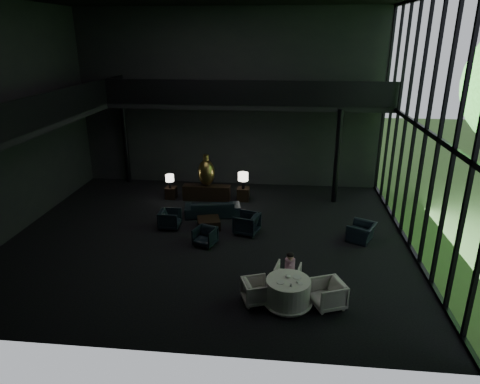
# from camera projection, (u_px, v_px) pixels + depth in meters

# --- Properties ---
(floor) EXTENTS (14.00, 12.00, 0.02)m
(floor) POSITION_uv_depth(u_px,v_px,m) (209.00, 237.00, 15.35)
(floor) COLOR black
(floor) RESTS_ON ground
(wall_back) EXTENTS (14.00, 0.04, 8.00)m
(wall_back) POSITION_uv_depth(u_px,v_px,m) (229.00, 100.00, 19.57)
(wall_back) COLOR black
(wall_back) RESTS_ON ground
(wall_front) EXTENTS (14.00, 0.04, 8.00)m
(wall_front) POSITION_uv_depth(u_px,v_px,m) (152.00, 187.00, 8.37)
(wall_front) COLOR black
(wall_front) RESTS_ON ground
(wall_left) EXTENTS (0.04, 12.00, 8.00)m
(wall_left) POSITION_uv_depth(u_px,v_px,m) (5.00, 122.00, 14.65)
(wall_left) COLOR black
(wall_left) RESTS_ON ground
(curtain_wall) EXTENTS (0.20, 12.00, 8.00)m
(curtain_wall) POSITION_uv_depth(u_px,v_px,m) (426.00, 131.00, 13.29)
(curtain_wall) COLOR black
(curtain_wall) RESTS_ON ground
(mezzanine_left) EXTENTS (2.00, 12.00, 0.25)m
(mezzanine_left) POSITION_uv_depth(u_px,v_px,m) (33.00, 123.00, 14.55)
(mezzanine_left) COLOR black
(mezzanine_left) RESTS_ON wall_left
(mezzanine_back) EXTENTS (12.00, 2.00, 0.25)m
(mezzanine_back) POSITION_uv_depth(u_px,v_px,m) (249.00, 104.00, 18.54)
(mezzanine_back) COLOR black
(mezzanine_back) RESTS_ON wall_back
(railing_left) EXTENTS (0.06, 12.00, 1.00)m
(railing_left) POSITION_uv_depth(u_px,v_px,m) (58.00, 105.00, 14.25)
(railing_left) COLOR black
(railing_left) RESTS_ON mezzanine_left
(railing_back) EXTENTS (12.00, 0.06, 1.00)m
(railing_back) POSITION_uv_depth(u_px,v_px,m) (247.00, 93.00, 17.40)
(railing_back) COLOR black
(railing_back) RESTS_ON mezzanine_back
(column_nw) EXTENTS (0.24, 0.24, 4.00)m
(column_nw) POSITION_uv_depth(u_px,v_px,m) (126.00, 142.00, 20.47)
(column_nw) COLOR black
(column_nw) RESTS_ON floor
(column_ne) EXTENTS (0.24, 0.24, 4.00)m
(column_ne) POSITION_uv_depth(u_px,v_px,m) (337.00, 157.00, 17.92)
(column_ne) COLOR black
(column_ne) RESTS_ON floor
(console) EXTENTS (2.06, 0.47, 0.66)m
(console) POSITION_uv_depth(u_px,v_px,m) (207.00, 193.00, 18.69)
(console) COLOR black
(console) RESTS_ON floor
(bronze_urn) EXTENTS (0.73, 0.73, 1.36)m
(bronze_urn) POSITION_uv_depth(u_px,v_px,m) (206.00, 172.00, 18.45)
(bronze_urn) COLOR #A57035
(bronze_urn) RESTS_ON console
(side_table_left) EXTENTS (0.46, 0.46, 0.51)m
(side_table_left) POSITION_uv_depth(u_px,v_px,m) (171.00, 193.00, 18.91)
(side_table_left) COLOR black
(side_table_left) RESTS_ON floor
(table_lamp_left) EXTENTS (0.36, 0.36, 0.61)m
(table_lamp_left) POSITION_uv_depth(u_px,v_px,m) (170.00, 179.00, 18.57)
(table_lamp_left) COLOR black
(table_lamp_left) RESTS_ON side_table_left
(side_table_right) EXTENTS (0.51, 0.51, 0.57)m
(side_table_right) POSITION_uv_depth(u_px,v_px,m) (243.00, 194.00, 18.65)
(side_table_right) COLOR black
(side_table_right) RESTS_ON floor
(table_lamp_right) EXTENTS (0.43, 0.43, 0.72)m
(table_lamp_right) POSITION_uv_depth(u_px,v_px,m) (243.00, 177.00, 18.30)
(table_lamp_right) COLOR black
(table_lamp_right) RESTS_ON side_table_right
(sofa) EXTENTS (2.41, 1.11, 0.91)m
(sofa) POSITION_uv_depth(u_px,v_px,m) (212.00, 205.00, 17.00)
(sofa) COLOR black
(sofa) RESTS_ON floor
(lounge_armchair_west) EXTENTS (0.70, 0.74, 0.76)m
(lounge_armchair_west) POSITION_uv_depth(u_px,v_px,m) (170.00, 218.00, 15.94)
(lounge_armchair_west) COLOR #19222D
(lounge_armchair_west) RESTS_ON floor
(lounge_armchair_east) EXTENTS (1.04, 1.08, 0.91)m
(lounge_armchair_east) POSITION_uv_depth(u_px,v_px,m) (247.00, 222.00, 15.47)
(lounge_armchair_east) COLOR black
(lounge_armchair_east) RESTS_ON floor
(lounge_armchair_south) EXTENTS (0.78, 0.75, 0.64)m
(lounge_armchair_south) POSITION_uv_depth(u_px,v_px,m) (205.00, 237.00, 14.64)
(lounge_armchair_south) COLOR black
(lounge_armchair_south) RESTS_ON floor
(window_armchair) EXTENTS (0.88, 1.01, 0.75)m
(window_armchair) POSITION_uv_depth(u_px,v_px,m) (362.00, 230.00, 14.96)
(window_armchair) COLOR black
(window_armchair) RESTS_ON floor
(coffee_table) EXTENTS (0.99, 0.99, 0.36)m
(coffee_table) POSITION_uv_depth(u_px,v_px,m) (209.00, 223.00, 16.02)
(coffee_table) COLOR black
(coffee_table) RESTS_ON floor
(dining_table) EXTENTS (1.34, 1.34, 0.75)m
(dining_table) POSITION_uv_depth(u_px,v_px,m) (288.00, 294.00, 11.38)
(dining_table) COLOR white
(dining_table) RESTS_ON floor
(dining_chair_north) EXTENTS (0.74, 0.71, 0.65)m
(dining_chair_north) POSITION_uv_depth(u_px,v_px,m) (288.00, 275.00, 12.28)
(dining_chair_north) COLOR #B5AEA8
(dining_chair_north) RESTS_ON floor
(dining_chair_east) EXTENTS (1.02, 1.05, 0.85)m
(dining_chair_east) POSITION_uv_depth(u_px,v_px,m) (328.00, 292.00, 11.27)
(dining_chair_east) COLOR beige
(dining_chair_east) RESTS_ON floor
(dining_chair_west) EXTENTS (0.81, 0.84, 0.68)m
(dining_chair_west) POSITION_uv_depth(u_px,v_px,m) (256.00, 291.00, 11.49)
(dining_chair_west) COLOR beige
(dining_chair_west) RESTS_ON floor
(child) EXTENTS (0.28, 0.28, 0.61)m
(child) POSITION_uv_depth(u_px,v_px,m) (290.00, 262.00, 12.10)
(child) COLOR #D997B3
(child) RESTS_ON dining_chair_north
(plate_a) EXTENTS (0.24, 0.24, 0.01)m
(plate_a) POSITION_uv_depth(u_px,v_px,m) (281.00, 282.00, 11.12)
(plate_a) COLOR white
(plate_a) RESTS_ON dining_table
(plate_b) EXTENTS (0.25, 0.25, 0.02)m
(plate_b) POSITION_uv_depth(u_px,v_px,m) (297.00, 277.00, 11.36)
(plate_b) COLOR white
(plate_b) RESTS_ON dining_table
(saucer) EXTENTS (0.17, 0.17, 0.01)m
(saucer) POSITION_uv_depth(u_px,v_px,m) (300.00, 283.00, 11.06)
(saucer) COLOR white
(saucer) RESTS_ON dining_table
(coffee_cup) EXTENTS (0.10, 0.10, 0.06)m
(coffee_cup) POSITION_uv_depth(u_px,v_px,m) (298.00, 281.00, 11.10)
(coffee_cup) COLOR white
(coffee_cup) RESTS_ON saucer
(cereal_bowl) EXTENTS (0.14, 0.14, 0.07)m
(cereal_bowl) POSITION_uv_depth(u_px,v_px,m) (288.00, 276.00, 11.35)
(cereal_bowl) COLOR white
(cereal_bowl) RESTS_ON dining_table
(cream_pot) EXTENTS (0.07, 0.07, 0.06)m
(cream_pot) POSITION_uv_depth(u_px,v_px,m) (291.00, 285.00, 10.94)
(cream_pot) COLOR #99999E
(cream_pot) RESTS_ON dining_table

